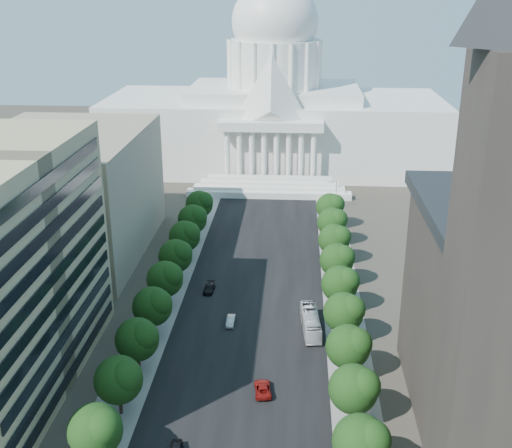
% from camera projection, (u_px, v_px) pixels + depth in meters
% --- Properties ---
extents(road_asphalt, '(30.00, 260.00, 0.01)m').
position_uv_depth(road_asphalt, '(257.00, 272.00, 150.33)').
color(road_asphalt, black).
rests_on(road_asphalt, ground).
extents(sidewalk_left, '(8.00, 260.00, 0.02)m').
position_uv_depth(sidewalk_left, '(177.00, 270.00, 151.50)').
color(sidewalk_left, gray).
rests_on(sidewalk_left, ground).
extents(sidewalk_right, '(8.00, 260.00, 0.02)m').
position_uv_depth(sidewalk_right, '(339.00, 274.00, 149.17)').
color(sidewalk_right, gray).
rests_on(sidewalk_right, ground).
extents(capitol, '(120.00, 56.00, 73.00)m').
position_uv_depth(capitol, '(274.00, 111.00, 231.89)').
color(capitol, white).
rests_on(capitol, ground).
extents(office_block_left_far, '(38.00, 52.00, 30.00)m').
position_uv_depth(office_block_left_far, '(65.00, 194.00, 157.33)').
color(office_block_left_far, gray).
rests_on(office_block_left_far, ground).
extents(tree_l_b, '(7.79, 7.60, 9.97)m').
position_uv_depth(tree_l_b, '(97.00, 430.00, 87.33)').
color(tree_l_b, '#33261C').
rests_on(tree_l_b, ground).
extents(tree_l_c, '(7.79, 7.60, 9.97)m').
position_uv_depth(tree_l_c, '(120.00, 379.00, 98.54)').
color(tree_l_c, '#33261C').
rests_on(tree_l_c, ground).
extents(tree_l_d, '(7.79, 7.60, 9.97)m').
position_uv_depth(tree_l_d, '(139.00, 339.00, 109.74)').
color(tree_l_d, '#33261C').
rests_on(tree_l_d, ground).
extents(tree_l_e, '(7.79, 7.60, 9.97)m').
position_uv_depth(tree_l_e, '(154.00, 306.00, 120.95)').
color(tree_l_e, '#33261C').
rests_on(tree_l_e, ground).
extents(tree_l_f, '(7.79, 7.60, 9.97)m').
position_uv_depth(tree_l_f, '(166.00, 278.00, 132.15)').
color(tree_l_f, '#33261C').
rests_on(tree_l_f, ground).
extents(tree_l_g, '(7.79, 7.60, 9.97)m').
position_uv_depth(tree_l_g, '(177.00, 255.00, 143.36)').
color(tree_l_g, '#33261C').
rests_on(tree_l_g, ground).
extents(tree_l_h, '(7.79, 7.60, 9.97)m').
position_uv_depth(tree_l_h, '(186.00, 235.00, 154.57)').
color(tree_l_h, '#33261C').
rests_on(tree_l_h, ground).
extents(tree_l_i, '(7.79, 7.60, 9.97)m').
position_uv_depth(tree_l_i, '(194.00, 218.00, 165.77)').
color(tree_l_i, '#33261C').
rests_on(tree_l_i, ground).
extents(tree_l_j, '(7.79, 7.60, 9.97)m').
position_uv_depth(tree_l_j, '(200.00, 203.00, 176.98)').
color(tree_l_j, '#33261C').
rests_on(tree_l_j, ground).
extents(tree_r_b, '(7.79, 7.60, 9.97)m').
position_uv_depth(tree_r_b, '(363.00, 441.00, 85.12)').
color(tree_r_b, '#33261C').
rests_on(tree_r_b, ground).
extents(tree_r_c, '(7.79, 7.60, 9.97)m').
position_uv_depth(tree_r_c, '(356.00, 388.00, 96.33)').
color(tree_r_c, '#33261C').
rests_on(tree_r_c, ground).
extents(tree_r_d, '(7.79, 7.60, 9.97)m').
position_uv_depth(tree_r_d, '(350.00, 346.00, 107.53)').
color(tree_r_d, '#33261C').
rests_on(tree_r_d, ground).
extents(tree_r_e, '(7.79, 7.60, 9.97)m').
position_uv_depth(tree_r_e, '(345.00, 312.00, 118.74)').
color(tree_r_e, '#33261C').
rests_on(tree_r_e, ground).
extents(tree_r_f, '(7.79, 7.60, 9.97)m').
position_uv_depth(tree_r_f, '(342.00, 283.00, 129.94)').
color(tree_r_f, '#33261C').
rests_on(tree_r_f, ground).
extents(tree_r_g, '(7.79, 7.60, 9.97)m').
position_uv_depth(tree_r_g, '(338.00, 259.00, 141.15)').
color(tree_r_g, '#33261C').
rests_on(tree_r_g, ground).
extents(tree_r_h, '(7.79, 7.60, 9.97)m').
position_uv_depth(tree_r_h, '(336.00, 239.00, 152.36)').
color(tree_r_h, '#33261C').
rests_on(tree_r_h, ground).
extents(tree_r_i, '(7.79, 7.60, 9.97)m').
position_uv_depth(tree_r_i, '(333.00, 222.00, 163.56)').
color(tree_r_i, '#33261C').
rests_on(tree_r_i, ground).
extents(tree_r_j, '(7.79, 7.60, 9.97)m').
position_uv_depth(tree_r_j, '(331.00, 206.00, 174.77)').
color(tree_r_j, '#33261C').
rests_on(tree_r_j, ground).
extents(streetlight_b, '(2.61, 0.44, 9.00)m').
position_uv_depth(streetlight_b, '(367.00, 395.00, 95.70)').
color(streetlight_b, gray).
rests_on(streetlight_b, ground).
extents(streetlight_c, '(2.61, 0.44, 9.00)m').
position_uv_depth(streetlight_c, '(354.00, 314.00, 119.05)').
color(streetlight_c, gray).
rests_on(streetlight_c, ground).
extents(streetlight_d, '(2.61, 0.44, 9.00)m').
position_uv_depth(streetlight_d, '(345.00, 260.00, 142.39)').
color(streetlight_d, gray).
rests_on(streetlight_d, ground).
extents(streetlight_e, '(2.61, 0.44, 9.00)m').
position_uv_depth(streetlight_e, '(339.00, 221.00, 165.74)').
color(streetlight_e, gray).
rests_on(streetlight_e, ground).
extents(streetlight_f, '(2.61, 0.44, 9.00)m').
position_uv_depth(streetlight_f, '(334.00, 192.00, 189.08)').
color(streetlight_f, gray).
rests_on(streetlight_f, ground).
extents(car_silver, '(1.63, 4.54, 1.49)m').
position_uv_depth(car_silver, '(231.00, 321.00, 127.04)').
color(car_silver, '#AEB1B6').
rests_on(car_silver, ground).
extents(car_red, '(3.32, 6.00, 1.59)m').
position_uv_depth(car_red, '(263.00, 389.00, 105.75)').
color(car_red, maroon).
rests_on(car_red, ground).
extents(car_dark_b, '(2.31, 5.26, 1.50)m').
position_uv_depth(car_dark_b, '(209.00, 288.00, 140.57)').
color(car_dark_b, black).
rests_on(car_dark_b, ground).
extents(city_bus, '(4.13, 13.13, 3.60)m').
position_uv_depth(city_bus, '(311.00, 322.00, 124.48)').
color(city_bus, silver).
rests_on(city_bus, ground).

